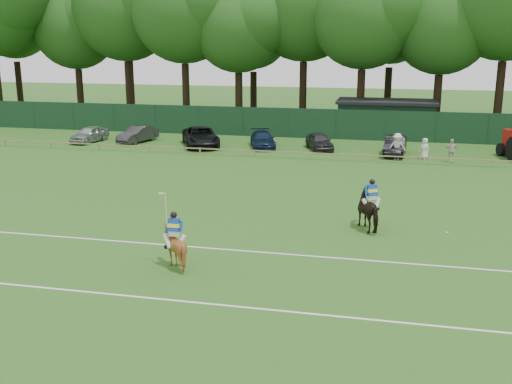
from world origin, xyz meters
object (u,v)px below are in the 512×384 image
(sedan_grey, at_px, (138,134))
(sedan_navy, at_px, (263,140))
(spectator_right, at_px, (425,149))
(spectator_mid, at_px, (451,151))
(horse_dark, at_px, (371,210))
(polo_ball, at_px, (447,233))
(hatch_grey, at_px, (319,141))
(utility_shed, at_px, (386,118))
(estate_black, at_px, (395,146))
(horse_chestnut, at_px, (175,247))
(spectator_left, at_px, (397,146))
(suv_black, at_px, (201,137))
(sedan_silver, at_px, (89,134))

(sedan_grey, distance_m, sedan_navy, 10.39)
(spectator_right, bearing_deg, spectator_mid, 17.03)
(spectator_mid, bearing_deg, horse_dark, -112.08)
(sedan_navy, distance_m, polo_ball, 22.42)
(spectator_mid, bearing_deg, hatch_grey, 158.08)
(spectator_right, height_order, utility_shed, utility_shed)
(polo_ball, bearing_deg, sedan_navy, 122.87)
(sedan_navy, height_order, estate_black, estate_black)
(horse_dark, height_order, spectator_right, horse_dark)
(estate_black, bearing_deg, spectator_mid, -22.03)
(horse_chestnut, height_order, spectator_left, spectator_left)
(horse_chestnut, distance_m, sedan_grey, 28.06)
(sedan_grey, height_order, suv_black, suv_black)
(sedan_silver, bearing_deg, horse_chestnut, -47.89)
(utility_shed, bearing_deg, sedan_silver, -159.44)
(utility_shed, bearing_deg, hatch_grey, -120.39)
(sedan_grey, bearing_deg, sedan_navy, 15.30)
(sedan_grey, xyz_separation_m, polo_ball, (22.56, -18.95, -0.60))
(horse_chestnut, xyz_separation_m, suv_black, (-6.81, 24.53, -0.03))
(suv_black, distance_m, spectator_mid, 18.63)
(sedan_grey, bearing_deg, sedan_silver, -152.96)
(horse_chestnut, height_order, polo_ball, horse_chestnut)
(sedan_silver, bearing_deg, horse_dark, -29.80)
(sedan_grey, bearing_deg, horse_dark, -28.65)
(hatch_grey, height_order, spectator_right, spectator_right)
(hatch_grey, relative_size, estate_black, 0.92)
(horse_chestnut, xyz_separation_m, spectator_right, (9.98, 23.02, -0.03))
(horse_dark, height_order, spectator_mid, horse_dark)
(polo_ball, height_order, utility_shed, utility_shed)
(sedan_navy, relative_size, spectator_mid, 2.66)
(sedan_navy, bearing_deg, estate_black, -22.63)
(horse_dark, xyz_separation_m, sedan_silver, (-23.11, 18.26, -0.22))
(sedan_navy, xyz_separation_m, utility_shed, (9.16, 8.15, 0.92))
(horse_dark, relative_size, spectator_mid, 1.29)
(hatch_grey, relative_size, spectator_right, 2.53)
(suv_black, xyz_separation_m, spectator_mid, (18.50, -2.21, 0.05))
(sedan_navy, relative_size, polo_ball, 47.05)
(sedan_grey, height_order, estate_black, estate_black)
(sedan_navy, distance_m, spectator_mid, 13.94)
(horse_dark, relative_size, sedan_navy, 0.49)
(estate_black, distance_m, spectator_mid, 4.13)
(sedan_navy, bearing_deg, suv_black, 168.69)
(horse_dark, bearing_deg, sedan_grey, -73.78)
(sedan_navy, distance_m, spectator_left, 10.41)
(sedan_navy, xyz_separation_m, spectator_right, (11.96, -2.04, 0.13))
(suv_black, bearing_deg, utility_shed, 7.04)
(sedan_grey, bearing_deg, estate_black, 13.11)
(sedan_silver, bearing_deg, suv_black, 9.15)
(horse_dark, bearing_deg, sedan_silver, -67.45)
(horse_dark, bearing_deg, estate_black, -122.66)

